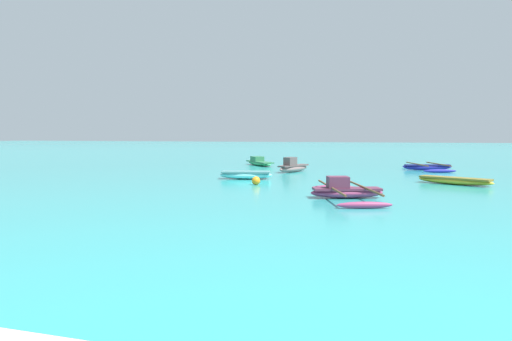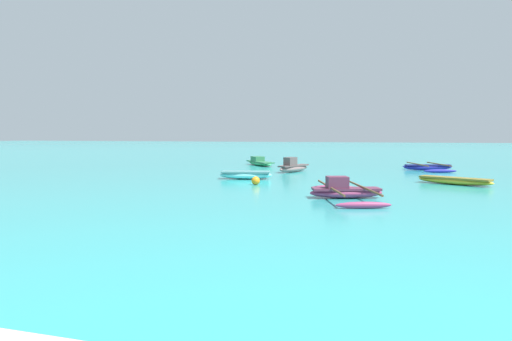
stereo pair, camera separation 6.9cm
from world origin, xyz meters
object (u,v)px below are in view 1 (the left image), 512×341
object	(u,v)px
moored_boat_1	(246,175)
moored_boat_5	(293,167)
moored_boat_0	(259,162)
moored_boat_3	(427,167)
moored_boat_4	(345,191)
mooring_buoy_0	(256,181)
moored_boat_2	(455,180)

from	to	relation	value
moored_boat_1	moored_boat_5	distance (m)	4.75
moored_boat_0	moored_boat_3	xyz separation A→B (m)	(10.77, -1.08, -0.03)
moored_boat_5	moored_boat_0	bearing A→B (deg)	57.94
moored_boat_1	moored_boat_3	world-z (taller)	moored_boat_3
moored_boat_5	moored_boat_4	bearing A→B (deg)	-135.70
mooring_buoy_0	moored_boat_5	bearing A→B (deg)	88.75
moored_boat_1	moored_boat_4	world-z (taller)	moored_boat_4
moored_boat_3	moored_boat_5	distance (m)	8.27
moored_boat_1	moored_boat_4	size ratio (longest dim) A/B	0.54
moored_boat_0	moored_boat_4	world-z (taller)	moored_boat_4
moored_boat_0	mooring_buoy_0	xyz separation A→B (m)	(3.21, -11.58, -0.03)
moored_boat_3	moored_boat_4	world-z (taller)	moored_boat_4
moored_boat_0	moored_boat_2	xyz separation A→B (m)	(11.31, -9.03, -0.04)
mooring_buoy_0	moored_boat_1	bearing A→B (deg)	117.52
moored_boat_4	moored_boat_5	xyz separation A→B (m)	(-3.87, 9.78, 0.06)
moored_boat_0	moored_boat_1	world-z (taller)	moored_boat_0
moored_boat_2	moored_boat_4	bearing A→B (deg)	-98.52
moored_boat_0	moored_boat_5	world-z (taller)	moored_boat_5
moored_boat_0	moored_boat_4	bearing A→B (deg)	-12.84
moored_boat_4	moored_boat_2	bearing A→B (deg)	34.89
moored_boat_1	moored_boat_4	xyz separation A→B (m)	(5.20, -5.22, 0.03)
moored_boat_0	moored_boat_2	bearing A→B (deg)	12.09
moored_boat_1	moored_boat_2	bearing A→B (deg)	-10.13
moored_boat_1	moored_boat_3	bearing A→B (deg)	31.42
moored_boat_4	mooring_buoy_0	world-z (taller)	moored_boat_4
mooring_buoy_0	moored_boat_0	bearing A→B (deg)	105.51
moored_boat_0	moored_boat_1	distance (m)	9.54
moored_boat_2	moored_boat_4	size ratio (longest dim) A/B	0.64
moored_boat_3	moored_boat_4	xyz separation A→B (m)	(-3.53, -13.46, 0.06)
moored_boat_2	mooring_buoy_0	xyz separation A→B (m)	(-8.09, -2.55, 0.00)
moored_boat_4	moored_boat_3	bearing A→B (deg)	56.63
moored_boat_1	moored_boat_5	bearing A→B (deg)	61.85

